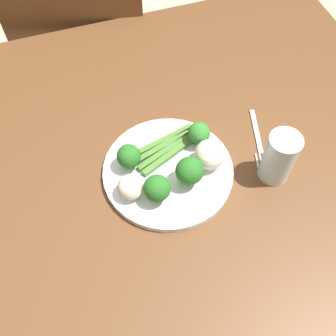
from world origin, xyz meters
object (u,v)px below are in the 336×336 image
(broccoli_front, at_px, (157,189))
(broccoli_right, at_px, (192,171))
(broccoli_front_left, at_px, (199,133))
(water_glass, at_px, (279,157))
(chair, at_px, (89,64))
(broccoli_back_right, at_px, (129,156))
(cauliflower_edge, at_px, (210,155))
(fork, at_px, (258,140))
(asparagus_bundle, at_px, (166,148))
(plate, at_px, (168,171))
(cauliflower_outer_edge, at_px, (130,187))
(dining_table, at_px, (177,187))

(broccoli_front, bearing_deg, broccoli_right, -167.98)
(broccoli_front_left, xyz_separation_m, water_glass, (-0.12, 0.11, 0.01))
(water_glass, bearing_deg, chair, -69.03)
(broccoli_back_right, bearing_deg, cauliflower_edge, 163.97)
(broccoli_back_right, relative_size, fork, 0.36)
(asparagus_bundle, distance_m, water_glass, 0.23)
(asparagus_bundle, xyz_separation_m, broccoli_back_right, (0.08, 0.02, 0.03))
(plate, relative_size, broccoli_front, 4.14)
(broccoli_front_left, height_order, cauliflower_outer_edge, broccoli_front_left)
(dining_table, distance_m, broccoli_front, 0.20)
(broccoli_back_right, height_order, cauliflower_outer_edge, broccoli_back_right)
(chair, xyz_separation_m, water_glass, (-0.28, 0.72, 0.32))
(broccoli_front, distance_m, broccoli_front_left, 0.16)
(chair, bearing_deg, water_glass, 122.04)
(dining_table, bearing_deg, fork, 177.82)
(broccoli_front, height_order, broccoli_front_left, broccoli_front)
(cauliflower_outer_edge, bearing_deg, plate, -160.14)
(chair, bearing_deg, fork, 125.05)
(cauliflower_edge, height_order, fork, cauliflower_edge)
(dining_table, relative_size, broccoli_front, 17.29)
(broccoli_right, distance_m, cauliflower_outer_edge, 0.12)
(plate, relative_size, fork, 1.63)
(plate, height_order, broccoli_front, broccoli_front)
(broccoli_back_right, height_order, broccoli_front_left, broccoli_back_right)
(plate, relative_size, cauliflower_outer_edge, 5.21)
(broccoli_right, distance_m, water_glass, 0.17)
(water_glass, bearing_deg, plate, -18.26)
(cauliflower_outer_edge, xyz_separation_m, fork, (-0.30, -0.05, -0.04))
(chair, bearing_deg, broccoli_back_right, 101.04)
(broccoli_front, distance_m, fork, 0.27)
(plate, bearing_deg, dining_table, -141.91)
(plate, xyz_separation_m, asparagus_bundle, (-0.01, -0.05, 0.01))
(asparagus_bundle, relative_size, broccoli_right, 2.35)
(asparagus_bundle, relative_size, fork, 0.97)
(dining_table, distance_m, broccoli_back_right, 0.19)
(dining_table, relative_size, cauliflower_outer_edge, 21.75)
(chair, bearing_deg, dining_table, 110.17)
(broccoli_right, distance_m, cauliflower_edge, 0.06)
(asparagus_bundle, distance_m, cauliflower_edge, 0.10)
(plate, height_order, asparagus_bundle, asparagus_bundle)
(dining_table, bearing_deg, plate, 38.09)
(cauliflower_outer_edge, bearing_deg, water_glass, 172.78)
(plate, distance_m, fork, 0.21)
(broccoli_front_left, distance_m, cauliflower_outer_edge, 0.18)
(plate, bearing_deg, cauliflower_edge, 172.03)
(broccoli_front, relative_size, broccoli_front_left, 1.13)
(cauliflower_edge, bearing_deg, fork, -167.50)
(broccoli_right, xyz_separation_m, broccoli_front_left, (-0.05, -0.08, -0.01))
(broccoli_right, bearing_deg, cauliflower_outer_edge, -4.44)
(broccoli_front, bearing_deg, cauliflower_edge, -160.29)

